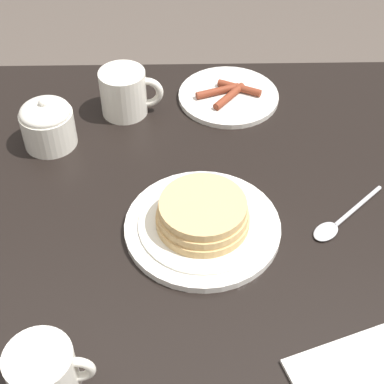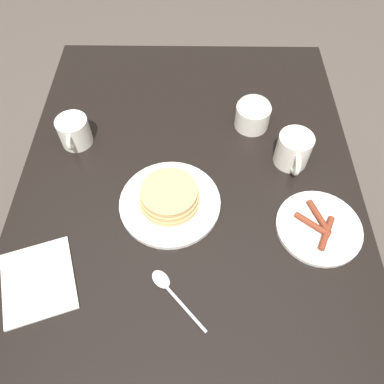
{
  "view_description": "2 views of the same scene",
  "coord_description": "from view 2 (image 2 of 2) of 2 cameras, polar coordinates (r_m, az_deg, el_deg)",
  "views": [
    {
      "loc": [
        -0.03,
        -0.63,
        1.4
      ],
      "look_at": [
        -0.01,
        0.01,
        0.76
      ],
      "focal_mm": 55.0,
      "sensor_mm": 36.0,
      "label": 1
    },
    {
      "loc": [
        0.47,
        0.01,
        1.47
      ],
      "look_at": [
        -0.01,
        0.01,
        0.76
      ],
      "focal_mm": 35.0,
      "sensor_mm": 36.0,
      "label": 2
    }
  ],
  "objects": [
    {
      "name": "ground_plane",
      "position": [
        1.55,
        -0.35,
        -16.57
      ],
      "size": [
        8.0,
        8.0,
        0.0
      ],
      "primitive_type": "plane",
      "color": "#51473F"
    },
    {
      "name": "sugar_bowl",
      "position": [
        1.02,
        9.28,
        11.77
      ],
      "size": [
        0.09,
        0.09,
        0.09
      ],
      "color": "silver",
      "rests_on": "dining_table"
    },
    {
      "name": "spoon",
      "position": [
        0.79,
        -3.45,
        -14.51
      ],
      "size": [
        0.13,
        0.13,
        0.01
      ],
      "color": "silver",
      "rests_on": "dining_table"
    },
    {
      "name": "creamer_pitcher",
      "position": [
        1.01,
        -17.51,
        8.91
      ],
      "size": [
        0.12,
        0.08,
        0.09
      ],
      "color": "silver",
      "rests_on": "dining_table"
    },
    {
      "name": "coffee_mug",
      "position": [
        0.95,
        15.21,
        6.17
      ],
      "size": [
        0.12,
        0.08,
        0.09
      ],
      "color": "silver",
      "rests_on": "dining_table"
    },
    {
      "name": "dining_table",
      "position": [
        0.99,
        -0.53,
        -5.88
      ],
      "size": [
        1.23,
        0.83,
        0.73
      ],
      "color": "black",
      "rests_on": "ground_plane"
    },
    {
      "name": "napkin",
      "position": [
        0.85,
        -22.38,
        -12.4
      ],
      "size": [
        0.2,
        0.19,
        0.01
      ],
      "color": "silver",
      "rests_on": "dining_table"
    },
    {
      "name": "pancake_plate",
      "position": [
        0.86,
        -3.43,
        -1.31
      ],
      "size": [
        0.24,
        0.24,
        0.06
      ],
      "color": "white",
      "rests_on": "dining_table"
    },
    {
      "name": "side_plate_bacon",
      "position": [
        0.89,
        18.77,
        -5.07
      ],
      "size": [
        0.19,
        0.19,
        0.02
      ],
      "color": "silver",
      "rests_on": "dining_table"
    }
  ]
}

